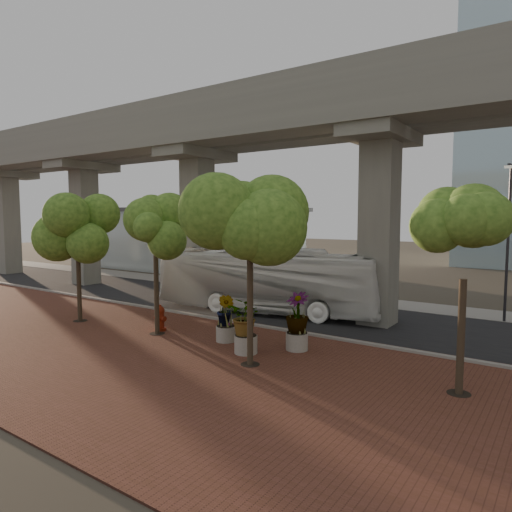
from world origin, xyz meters
The scene contains 18 objects.
ground centered at (0.00, 0.00, 0.00)m, with size 160.00×160.00×0.00m, color #3D372C.
brick_plaza centered at (0.00, -8.00, 0.03)m, with size 70.00×13.00×0.06m, color brown.
asphalt_road centered at (0.00, 2.00, 0.02)m, with size 90.00×8.00×0.04m, color black.
curb_strip centered at (0.00, -2.00, 0.08)m, with size 70.00×0.25×0.16m, color gray.
far_sidewalk centered at (0.00, 7.50, 0.03)m, with size 90.00×3.00×0.06m, color gray.
transit_viaduct centered at (0.00, 2.00, 7.29)m, with size 72.00×5.60×12.40m.
station_pavilion centered at (-20.00, 16.00, 3.22)m, with size 23.00×13.00×6.30m.
transit_bus centered at (-0.01, 1.14, 1.79)m, with size 3.01×12.83×3.58m, color white.
fire_hydrant centered at (-1.81, -5.27, 0.65)m, with size 0.61×0.55×1.22m.
planter_front centered at (3.59, -5.84, 1.40)m, with size 2.01×2.01×2.21m.
planter_right centered at (5.00, -4.31, 1.47)m, with size 2.18×2.18×2.33m.
planter_left centered at (1.86, -4.95, 1.31)m, with size 1.87×1.87×2.05m.
street_tree_far_west centered at (-6.66, -6.25, 4.60)m, with size 4.13×4.13×6.44m.
street_tree_near_west centered at (-1.50, -5.76, 4.81)m, with size 3.15×3.15×6.22m.
street_tree_near_east centered at (4.53, -6.87, 5.22)m, with size 4.15×4.15×7.07m.
street_tree_far_east centered at (11.28, -5.47, 4.56)m, with size 3.53×3.53×6.13m.
streetlamp_west centered at (-9.16, 6.16, 4.57)m, with size 0.39×1.13×7.82m.
streetlamp_east centered at (11.18, 6.06, 4.61)m, with size 0.39×1.14×7.90m.
Camera 1 is at (13.90, -19.92, 5.39)m, focal length 32.00 mm.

